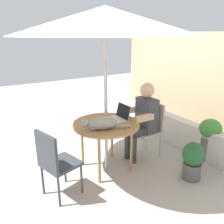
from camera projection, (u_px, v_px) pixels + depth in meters
name	position (u px, v px, depth m)	size (l,w,h in m)	color
ground_plane	(106.00, 168.00, 3.55)	(14.00, 14.00, 0.00)	#ADA399
fence_back	(209.00, 87.00, 4.36)	(4.76, 0.08, 1.96)	tan
planter_wall_low	(178.00, 131.00, 4.22)	(4.28, 0.20, 0.51)	beige
patio_table	(106.00, 128.00, 3.34)	(0.96, 0.96, 0.73)	#9E754C
patio_umbrella	(105.00, 21.00, 2.88)	(2.36, 2.36, 2.25)	#B7B7BC
chair_occupied	(150.00, 125.00, 3.80)	(0.40, 0.40, 0.88)	#B2A899
chair_empty	(54.00, 160.00, 2.76)	(0.49, 0.49, 0.88)	#33383F
person_seated	(143.00, 117.00, 3.67)	(0.48, 0.48, 1.22)	#3F3F47
laptop	(120.00, 115.00, 3.46)	(0.30, 0.25, 0.21)	silver
cat	(101.00, 123.00, 3.09)	(0.34, 0.61, 0.17)	gray
potted_plant_near_fence	(193.00, 160.00, 3.20)	(0.30, 0.30, 0.54)	#595654
potted_plant_by_chair	(209.00, 137.00, 3.69)	(0.34, 0.34, 0.68)	#595654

